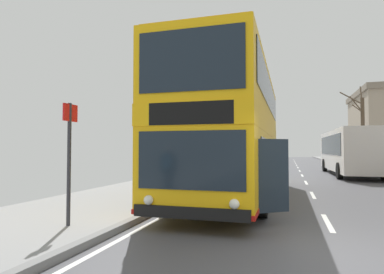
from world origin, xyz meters
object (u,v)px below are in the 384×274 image
background_bus_far_lane (349,151)px  bus_stop_sign_near (69,149)px  double_decker_bus_main (234,132)px  bare_tree_far_00 (362,129)px

background_bus_far_lane → bus_stop_sign_near: size_ratio=4.29×
bus_stop_sign_near → background_bus_far_lane: bearing=65.5°
double_decker_bus_main → background_bus_far_lane: 13.54m
double_decker_bus_main → bus_stop_sign_near: (-2.50, -5.98, -0.62)m
bus_stop_sign_near → bare_tree_far_00: 27.55m
bare_tree_far_00 → bus_stop_sign_near: bearing=-112.5°
double_decker_bus_main → background_bus_far_lane: bearing=64.7°
double_decker_bus_main → background_bus_far_lane: (5.78, 12.22, -0.71)m
double_decker_bus_main → bare_tree_far_00: (8.02, 19.41, 1.17)m
background_bus_far_lane → bus_stop_sign_near: (-8.28, -18.20, 0.10)m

